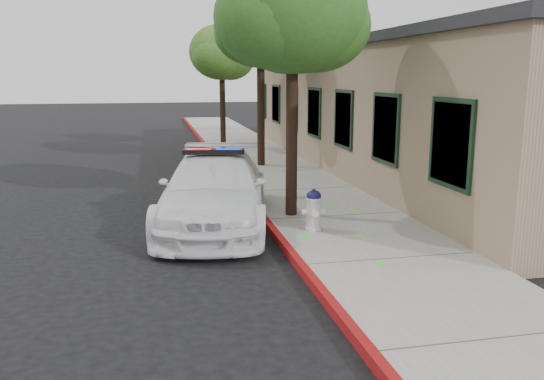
{
  "coord_description": "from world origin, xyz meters",
  "views": [
    {
      "loc": [
        -2.26,
        -8.4,
        3.19
      ],
      "look_at": [
        0.11,
        2.63,
        0.87
      ],
      "focal_mm": 36.82,
      "sensor_mm": 36.0,
      "label": 1
    }
  ],
  "objects_px": {
    "street_tree_near": "(293,16)",
    "street_tree_far": "(223,55)",
    "police_car": "(215,190)",
    "street_tree_mid": "(261,32)",
    "fire_hydrant": "(314,210)",
    "clapboard_building": "(423,108)"
  },
  "relations": [
    {
      "from": "clapboard_building",
      "to": "street_tree_far",
      "type": "bearing_deg",
      "value": 132.92
    },
    {
      "from": "fire_hydrant",
      "to": "street_tree_mid",
      "type": "distance_m",
      "value": 9.3
    },
    {
      "from": "fire_hydrant",
      "to": "street_tree_near",
      "type": "bearing_deg",
      "value": 103.59
    },
    {
      "from": "clapboard_building",
      "to": "street_tree_mid",
      "type": "height_order",
      "value": "street_tree_mid"
    },
    {
      "from": "clapboard_building",
      "to": "fire_hydrant",
      "type": "height_order",
      "value": "clapboard_building"
    },
    {
      "from": "fire_hydrant",
      "to": "street_tree_near",
      "type": "relative_size",
      "value": 0.15
    },
    {
      "from": "street_tree_near",
      "to": "street_tree_far",
      "type": "bearing_deg",
      "value": 89.78
    },
    {
      "from": "police_car",
      "to": "street_tree_near",
      "type": "distance_m",
      "value": 4.01
    },
    {
      "from": "fire_hydrant",
      "to": "street_tree_far",
      "type": "bearing_deg",
      "value": 98.71
    },
    {
      "from": "clapboard_building",
      "to": "fire_hydrant",
      "type": "relative_size",
      "value": 25.22
    },
    {
      "from": "street_tree_far",
      "to": "street_tree_near",
      "type": "bearing_deg",
      "value": -90.22
    },
    {
      "from": "police_car",
      "to": "clapboard_building",
      "type": "bearing_deg",
      "value": 47.35
    },
    {
      "from": "street_tree_near",
      "to": "street_tree_far",
      "type": "relative_size",
      "value": 1.11
    },
    {
      "from": "clapboard_building",
      "to": "police_car",
      "type": "distance_m",
      "value": 9.68
    },
    {
      "from": "street_tree_near",
      "to": "street_tree_mid",
      "type": "distance_m",
      "value": 7.07
    },
    {
      "from": "police_car",
      "to": "street_tree_far",
      "type": "bearing_deg",
      "value": 92.47
    },
    {
      "from": "clapboard_building",
      "to": "street_tree_far",
      "type": "distance_m",
      "value": 8.92
    },
    {
      "from": "police_car",
      "to": "street_tree_mid",
      "type": "height_order",
      "value": "street_tree_mid"
    },
    {
      "from": "fire_hydrant",
      "to": "street_tree_near",
      "type": "xyz_separation_m",
      "value": [
        -0.12,
        1.32,
        3.84
      ]
    },
    {
      "from": "street_tree_mid",
      "to": "fire_hydrant",
      "type": "bearing_deg",
      "value": -93.85
    },
    {
      "from": "police_car",
      "to": "fire_hydrant",
      "type": "relative_size",
      "value": 6.85
    },
    {
      "from": "street_tree_near",
      "to": "fire_hydrant",
      "type": "bearing_deg",
      "value": -84.8
    }
  ]
}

